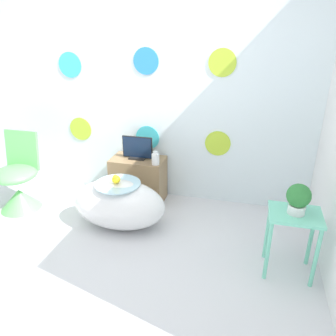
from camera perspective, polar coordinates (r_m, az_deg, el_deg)
name	(u,v)px	position (r m, az deg, el deg)	size (l,w,h in m)	color
ground_plane	(79,290)	(2.80, -15.26, -19.77)	(12.00, 12.00, 0.00)	silver
wall_back_dotted	(145,84)	(3.68, -4.06, 14.33)	(4.69, 0.05, 2.60)	white
bathtub	(119,204)	(3.32, -8.52, -6.21)	(0.94, 0.55, 0.49)	white
rubber_duck	(116,179)	(3.16, -9.06, -1.90)	(0.08, 0.09, 0.10)	yellow
chair	(18,185)	(3.95, -24.63, -2.78)	(0.46, 0.46, 0.85)	#66C166
tv_cabinet	(139,179)	(3.79, -5.15, -1.95)	(0.60, 0.35, 0.51)	#8E704C
tv	(137,149)	(3.65, -5.35, 3.30)	(0.35, 0.12, 0.26)	black
vase	(155,159)	(3.50, -2.20, 1.62)	(0.08, 0.08, 0.15)	white
side_table	(293,227)	(2.79, 20.97, -9.56)	(0.40, 0.33, 0.56)	#72D8B7
potted_plant_left	(298,198)	(2.67, 21.76, -4.87)	(0.18, 0.18, 0.24)	white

